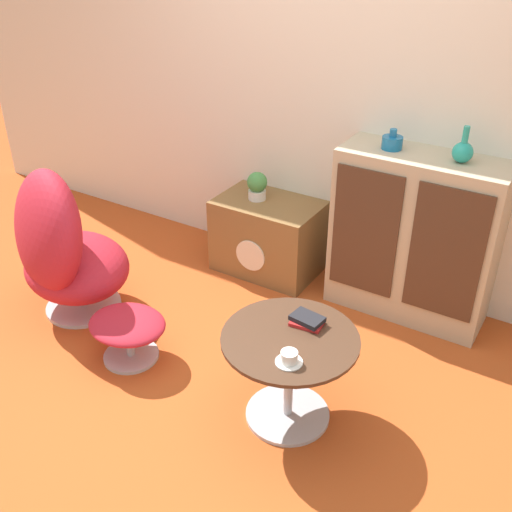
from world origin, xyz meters
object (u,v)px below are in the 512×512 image
egg_chair (63,250)px  coffee_table (289,365)px  book_stack (307,320)px  vase_leftmost (392,142)px  sideboard (414,237)px  vase_inner_left (463,151)px  teacup (289,358)px  ottoman (128,328)px  potted_plant (257,185)px  tv_console (268,236)px

egg_chair → coffee_table: size_ratio=1.51×
coffee_table → book_stack: bearing=82.1°
coffee_table → vase_leftmost: vase_leftmost is taller
sideboard → egg_chair: 2.04m
vase_inner_left → teacup: (-0.27, -1.33, -0.55)m
sideboard → ottoman: bearing=-132.0°
egg_chair → coffee_table: (1.55, -0.07, -0.11)m
vase_leftmost → vase_inner_left: vase_inner_left is taller
egg_chair → ottoman: bearing=-13.4°
potted_plant → teacup: (0.96, -1.29, -0.09)m
tv_console → vase_leftmost: vase_leftmost is taller
vase_leftmost → potted_plant: bearing=-177.3°
teacup → sideboard: bearing=86.1°
vase_leftmost → teacup: (0.11, -1.33, -0.53)m
teacup → book_stack: (-0.06, 0.28, -0.00)m
vase_leftmost → potted_plant: vase_leftmost is taller
coffee_table → vase_leftmost: bearing=91.4°
coffee_table → potted_plant: potted_plant is taller
teacup → book_stack: size_ratio=0.75×
sideboard → tv_console: size_ratio=1.47×
tv_console → egg_chair: (-0.76, -1.06, 0.18)m
vase_leftmost → book_stack: vase_leftmost is taller
tv_console → teacup: teacup is taller
ottoman → vase_leftmost: 1.76m
sideboard → coffee_table: bearing=-98.2°
sideboard → egg_chair: size_ratio=1.05×
coffee_table → potted_plant: bearing=127.7°
teacup → tv_console: bearing=124.0°
tv_console → potted_plant: bearing=179.6°
sideboard → egg_chair: bearing=-147.4°
sideboard → potted_plant: (-1.05, -0.04, 0.10)m
egg_chair → ottoman: size_ratio=2.18×
vase_leftmost → ottoman: bearing=-126.5°
coffee_table → teacup: bearing=-62.9°
sideboard → vase_leftmost: 0.57m
coffee_table → vase_leftmost: size_ratio=5.53×
sideboard → coffee_table: size_ratio=1.58×
potted_plant → book_stack: bearing=-48.4°
ottoman → potted_plant: bearing=86.5°
tv_console → teacup: 1.58m
ottoman → vase_inner_left: vase_inner_left is taller
egg_chair → vase_inner_left: (1.90, 1.10, 0.63)m
ottoman → sideboard: bearing=48.0°
teacup → egg_chair: bearing=172.1°
sideboard → teacup: (-0.09, -1.33, 0.01)m
coffee_table → teacup: 0.25m
sideboard → teacup: size_ratio=8.36×
sideboard → coffee_table: 1.20m
vase_inner_left → teacup: vase_inner_left is taller
potted_plant → tv_console: bearing=-0.4°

